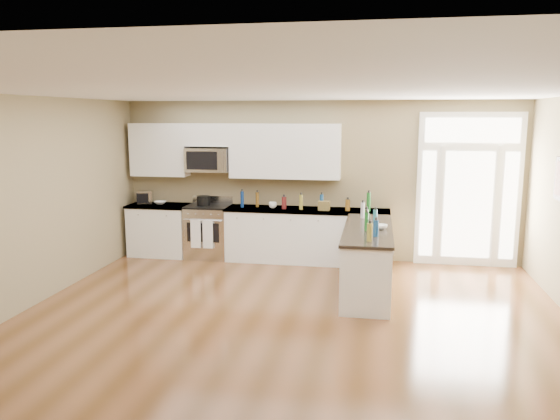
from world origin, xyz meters
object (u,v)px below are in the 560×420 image
peninsula_cabinet (367,262)px  kitchen_range (208,231)px  stockpot (204,200)px  toaster_oven (145,197)px

peninsula_cabinet → kitchen_range: bearing=153.2°
peninsula_cabinet → stockpot: 3.34m
toaster_oven → stockpot: bearing=-18.8°
kitchen_range → stockpot: size_ratio=4.50×
peninsula_cabinet → toaster_oven: bearing=159.6°
peninsula_cabinet → kitchen_range: 3.21m
peninsula_cabinet → stockpot: size_ratio=9.66×
peninsula_cabinet → toaster_oven: toaster_oven is taller
kitchen_range → toaster_oven: size_ratio=3.94×
kitchen_range → stockpot: 0.57m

